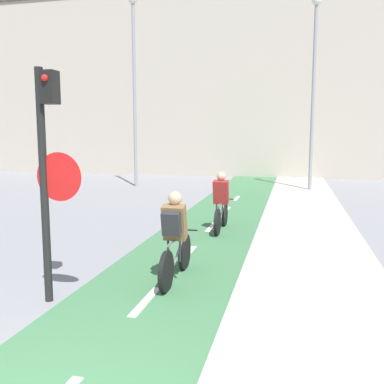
{
  "coord_description": "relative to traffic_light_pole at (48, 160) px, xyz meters",
  "views": [
    {
      "loc": [
        1.97,
        -2.47,
        2.37
      ],
      "look_at": [
        0.0,
        5.86,
        1.2
      ],
      "focal_mm": 40.0,
      "sensor_mm": 36.0,
      "label": 1
    }
  ],
  "objects": [
    {
      "name": "building_row_background",
      "position": [
        1.28,
        20.83,
        3.35
      ],
      "size": [
        60.0,
        5.2,
        10.7
      ],
      "color": "#B2A899",
      "rests_on": "ground_plane"
    },
    {
      "name": "cyclist_far",
      "position": [
        1.58,
        4.93,
        -1.35
      ],
      "size": [
        0.46,
        1.72,
        1.46
      ],
      "color": "black",
      "rests_on": "ground_plane"
    },
    {
      "name": "street_lamp_sidewalk",
      "position": [
        3.97,
        13.25,
        2.66
      ],
      "size": [
        0.36,
        0.36,
        7.77
      ],
      "color": "gray",
      "rests_on": "ground_plane"
    },
    {
      "name": "traffic_light_pole",
      "position": [
        0.0,
        0.0,
        0.0
      ],
      "size": [
        0.67,
        0.25,
        3.25
      ],
      "color": "black",
      "rests_on": "ground_plane"
    },
    {
      "name": "cyclist_near",
      "position": [
        1.45,
        1.2,
        -1.3
      ],
      "size": [
        0.46,
        1.75,
        1.47
      ],
      "color": "black",
      "rests_on": "ground_plane"
    },
    {
      "name": "street_lamp_far",
      "position": [
        -3.68,
        13.0,
        2.92
      ],
      "size": [
        0.36,
        0.36,
        8.27
      ],
      "color": "gray",
      "rests_on": "ground_plane"
    }
  ]
}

